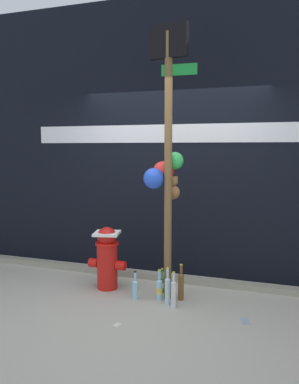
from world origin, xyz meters
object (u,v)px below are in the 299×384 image
bottle_1 (159,289)px  bottle_4 (168,289)px  bottle_2 (135,288)px  bottle_0 (162,283)px  fire_hydrant (107,257)px  bottle_5 (181,285)px  bottle_3 (174,293)px  memorial_post (166,152)px

bottle_1 → bottle_4: (0.12, -0.08, 0.03)m
bottle_1 → bottle_2: (-0.27, -0.07, -0.01)m
bottle_0 → bottle_1: bottle_1 is taller
fire_hydrant → bottle_5: bearing=-4.1°
bottle_2 → bottle_3: bottle_3 is taller
bottle_0 → memorial_post: bearing=-54.4°
fire_hydrant → bottle_2: bearing=-25.8°
bottle_2 → bottle_4: bottle_4 is taller
memorial_post → bottle_2: (-0.30, -0.20, -1.56)m
memorial_post → bottle_1: (-0.03, -0.13, -1.55)m
bottle_0 → bottle_2: bottle_2 is taller
bottle_1 → bottle_3: bearing=-36.3°
memorial_post → bottle_3: bearing=-58.1°
memorial_post → bottle_0: size_ratio=10.26×
bottle_4 → bottle_1: bearing=145.6°
bottle_3 → bottle_5: (0.02, 0.24, 0.01)m
bottle_3 → bottle_5: bearing=84.9°
bottle_0 → bottle_4: size_ratio=0.71×
fire_hydrant → bottle_2: 0.57m
fire_hydrant → bottle_4: bearing=-15.5°
memorial_post → bottle_3: (0.18, -0.29, -1.52)m
bottle_4 → bottle_5: 0.20m
bottle_0 → bottle_5: size_ratio=0.71×
bottle_4 → fire_hydrant: bearing=164.5°
memorial_post → bottle_5: (0.20, -0.05, -1.51)m
memorial_post → fire_hydrant: 1.49m
bottle_5 → bottle_0: bearing=151.2°
memorial_post → bottle_4: 1.54m
bottle_3 → bottle_4: 0.12m
bottle_2 → bottle_5: bottle_5 is taller
memorial_post → bottle_5: bearing=-14.4°
bottle_3 → bottle_4: bottle_4 is taller
fire_hydrant → bottle_4: (0.85, -0.23, -0.23)m
bottle_3 → fire_hydrant: bearing=161.8°
bottle_0 → bottle_2: bearing=-127.6°
bottle_2 → memorial_post: bearing=33.8°
bottle_5 → bottle_1: bearing=-160.7°
bottle_2 → bottle_5: size_ratio=0.79×
bottle_1 → bottle_2: bottle_1 is taller
memorial_post → bottle_2: memorial_post is taller
bottle_1 → bottle_4: 0.15m
bottle_4 → bottle_5: size_ratio=1.00×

